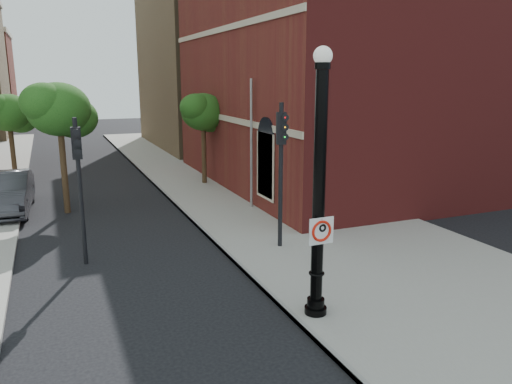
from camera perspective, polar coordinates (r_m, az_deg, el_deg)
name	(u,v)px	position (r m, az deg, el deg)	size (l,w,h in m)	color
ground	(219,356)	(10.39, -4.28, -18.18)	(120.00, 120.00, 0.00)	black
sidewalk_right	(279,206)	(21.11, 2.59, -1.60)	(8.00, 60.00, 0.12)	gray
curb_edge	(188,215)	(19.80, -7.82, -2.66)	(0.10, 60.00, 0.14)	gray
brick_wall_building	(415,60)	(29.26, 17.73, 14.14)	(22.30, 16.30, 12.50)	maroon
bg_building_tan_b	(286,57)	(42.82, 3.45, 15.16)	(22.00, 14.00, 14.00)	olive
lamppost	(319,200)	(10.88, 7.18, -0.96)	(0.51, 0.51, 6.00)	black
no_parking_sign	(321,231)	(10.92, 7.48, -4.41)	(0.60, 0.07, 0.60)	white
parked_car	(7,193)	(22.46, -26.60, -0.10)	(1.73, 4.96, 1.64)	#2F2E34
traffic_signal_left	(78,167)	(14.96, -19.63, 2.67)	(0.28, 0.35, 4.29)	black
traffic_signal_right	(281,153)	(15.31, 2.89, 4.53)	(0.35, 0.41, 4.63)	black
utility_pole	(251,146)	(20.20, -0.53, 5.29)	(0.11, 0.11, 5.33)	#999999
street_tree_a	(60,111)	(21.08, -21.52, 8.64)	(2.88, 2.61, 5.20)	#352415
street_tree_b	(9,114)	(27.72, -26.35, 8.01)	(2.54, 2.30, 4.58)	#352415
street_tree_c	(203,113)	(25.16, -6.03, 8.96)	(2.56, 2.31, 4.61)	#352415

